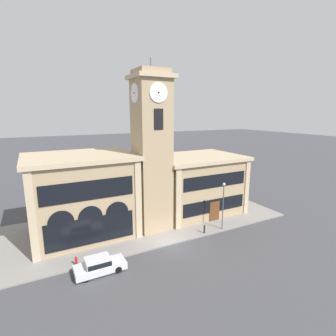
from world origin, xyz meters
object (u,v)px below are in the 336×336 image
object	(u,v)px
parked_car_near	(99,265)
bollard	(204,229)
street_lamp	(223,199)
fire_hydrant	(76,261)

from	to	relation	value
parked_car_near	bollard	xyz separation A→B (m)	(12.63, 1.79, -0.06)
parked_car_near	street_lamp	size ratio (longest dim) A/B	0.77
parked_car_near	bollard	size ratio (longest dim) A/B	4.20
fire_hydrant	bollard	bearing A→B (deg)	-0.42
street_lamp	bollard	world-z (taller)	street_lamp
bollard	fire_hydrant	xyz separation A→B (m)	(-14.31, 0.11, -0.10)
street_lamp	fire_hydrant	size ratio (longest dim) A/B	6.64
street_lamp	bollard	bearing A→B (deg)	178.50
parked_car_near	bollard	bearing A→B (deg)	8.13
bollard	fire_hydrant	distance (m)	14.31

